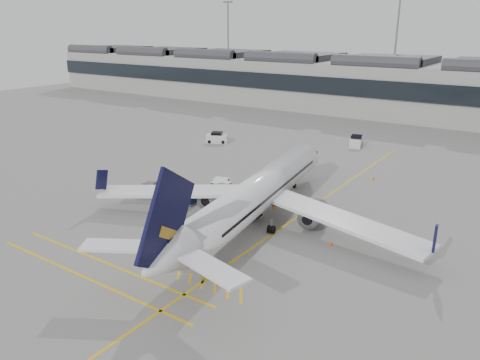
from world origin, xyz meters
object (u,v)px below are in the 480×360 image
Objects in this scene: belt_loader at (234,211)px; ramp_agent_b at (237,203)px; airliner_main at (256,195)px; pushback_tug at (150,189)px; ramp_agent_a at (274,202)px; baggage_cart_a at (221,186)px.

belt_loader is 2.71× the size of ramp_agent_b.
belt_loader is (-2.70, 0.07, -2.34)m from airliner_main.
ramp_agent_b is 0.69× the size of pushback_tug.
airliner_main is 22.07× the size of ramp_agent_a.
ramp_agent_b is (-3.12, 1.25, -2.01)m from airliner_main.
ramp_agent_b is 11.70m from pushback_tug.
airliner_main reaches higher than pushback_tug.
ramp_agent_b is at bearing 149.54° from airliner_main.
ramp_agent_b is at bearing -15.91° from pushback_tug.
baggage_cart_a is (-7.86, 4.69, -1.94)m from airliner_main.
baggage_cart_a reaches higher than ramp_agent_a.
belt_loader reaches higher than baggage_cart_a.
airliner_main is 14.94m from pushback_tug.
belt_loader is 6.94m from baggage_cart_a.
pushback_tug is (-14.55, -3.82, -0.26)m from ramp_agent_a.
ramp_agent_a is (7.66, -0.77, -0.15)m from baggage_cart_a.
ramp_agent_b reaches higher than pushback_tug.
belt_loader is 1.86× the size of pushback_tug.
ramp_agent_a is at bearing -142.89° from ramp_agent_b.
belt_loader is at bearing 104.08° from ramp_agent_b.
belt_loader is at bearing 169.98° from airliner_main.
pushback_tug is (-14.75, 0.10, -2.35)m from airliner_main.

